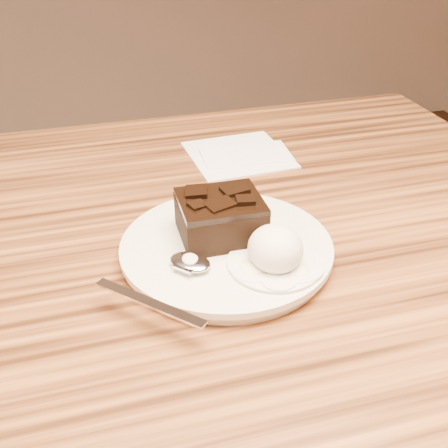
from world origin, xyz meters
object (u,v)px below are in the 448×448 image
object	(u,v)px
dining_table	(158,438)
ice_cream_scoop	(275,249)
napkin	(238,154)
spoon	(190,263)
brownie	(220,220)
plate	(226,250)

from	to	relation	value
dining_table	ice_cream_scoop	xyz separation A→B (m)	(0.13, -0.12, 0.42)
napkin	ice_cream_scoop	bearing A→B (deg)	-100.26
ice_cream_scoop	spoon	xyz separation A→B (m)	(-0.09, 0.02, -0.02)
brownie	ice_cream_scoop	world-z (taller)	ice_cream_scoop
spoon	napkin	bearing A→B (deg)	20.30
plate	spoon	distance (m)	0.06
napkin	dining_table	bearing A→B (deg)	-133.58
plate	napkin	world-z (taller)	plate
dining_table	ice_cream_scoop	world-z (taller)	ice_cream_scoop
dining_table	plate	xyz separation A→B (m)	(0.09, -0.06, 0.38)
plate	napkin	xyz separation A→B (m)	(0.10, 0.26, -0.01)
dining_table	plate	size ratio (longest dim) A/B	4.92
plate	ice_cream_scoop	bearing A→B (deg)	-54.31
spoon	dining_table	bearing A→B (deg)	71.31
dining_table	plate	distance (m)	0.40
plate	ice_cream_scoop	xyz separation A→B (m)	(0.04, -0.05, 0.03)
ice_cream_scoop	napkin	xyz separation A→B (m)	(0.06, 0.32, -0.04)
plate	napkin	distance (m)	0.28
plate	brownie	distance (m)	0.04
brownie	napkin	world-z (taller)	brownie
plate	brownie	world-z (taller)	brownie
plate	napkin	size ratio (longest dim) A/B	1.63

